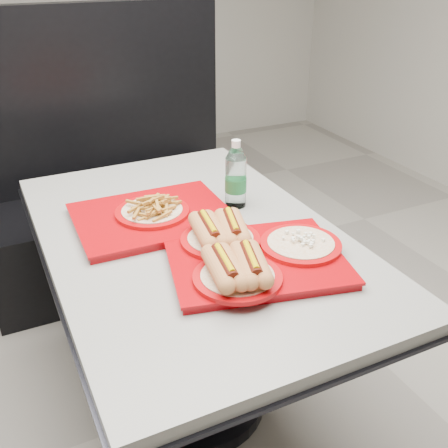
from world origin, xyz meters
name	(u,v)px	position (x,y,z in m)	size (l,w,h in m)	color
ground	(197,402)	(0.00, 0.00, 0.00)	(6.00, 6.00, 0.00)	gray
diner_table	(193,276)	(0.00, 0.00, 0.58)	(0.92, 1.42, 0.75)	black
booth_bench	(113,201)	(0.00, 1.09, 0.40)	(1.30, 0.57, 1.35)	black
tray_near	(249,253)	(0.08, -0.25, 0.79)	(0.57, 0.49, 0.11)	#990409
tray_far	(152,214)	(-0.09, 0.14, 0.78)	(0.52, 0.41, 0.10)	#990409
water_bottle	(236,178)	(0.22, 0.13, 0.86)	(0.08, 0.08, 0.24)	silver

